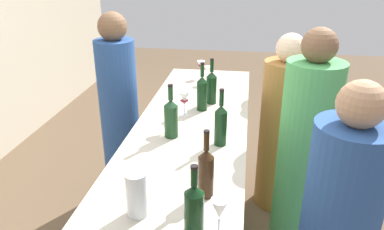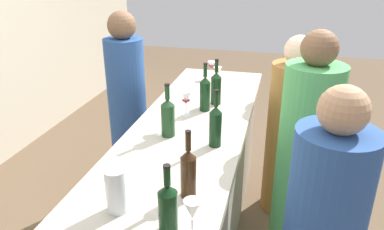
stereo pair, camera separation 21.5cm
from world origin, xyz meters
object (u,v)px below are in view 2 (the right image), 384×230
at_px(wine_bottle_far_right_dark_green, 216,87).
at_px(wine_glass_far_left, 186,99).
at_px(wine_bottle_second_left_amber_brown, 188,172).
at_px(person_center_guest, 290,136).
at_px(wine_bottle_leftmost_dark_green, 168,207).
at_px(person_right_guest, 303,171).
at_px(wine_bottle_second_right_olive_green, 168,116).
at_px(person_server_behind, 128,114).
at_px(wine_glass_near_left, 192,211).
at_px(water_pitcher, 116,190).
at_px(wine_bottle_center_dark_green, 215,125).
at_px(wine_glass_near_right, 212,66).
at_px(wine_bottle_rightmost_dark_green, 205,93).
at_px(wine_glass_near_center, 218,72).
at_px(wine_glass_far_center, 171,110).

xyz_separation_m(wine_bottle_far_right_dark_green, wine_glass_far_left, (-0.25, 0.16, -0.01)).
relative_size(wine_bottle_second_left_amber_brown, person_center_guest, 0.22).
xyz_separation_m(wine_bottle_leftmost_dark_green, person_right_guest, (0.96, -0.56, -0.33)).
xyz_separation_m(wine_bottle_second_right_olive_green, person_server_behind, (0.73, 0.59, -0.34)).
bearing_deg(wine_glass_near_left, water_pitcher, 77.67).
xyz_separation_m(wine_glass_near_left, person_server_behind, (1.54, 0.94, -0.33)).
distance_m(wine_bottle_center_dark_green, person_right_guest, 0.65).
xyz_separation_m(wine_bottle_second_left_amber_brown, person_center_guest, (1.37, -0.46, -0.43)).
distance_m(wine_glass_near_right, water_pitcher, 1.91).
relative_size(wine_bottle_center_dark_green, wine_glass_near_left, 2.08).
xyz_separation_m(wine_bottle_rightmost_dark_green, person_right_guest, (-0.29, -0.68, -0.35)).
bearing_deg(wine_bottle_center_dark_green, water_pitcher, 156.86).
distance_m(wine_bottle_second_right_olive_green, person_server_behind, 1.00).
height_order(wine_bottle_second_left_amber_brown, wine_bottle_rightmost_dark_green, wine_bottle_rightmost_dark_green).
bearing_deg(wine_glass_near_left, wine_bottle_second_left_amber_brown, 17.89).
height_order(wine_bottle_center_dark_green, wine_glass_near_center, wine_bottle_center_dark_green).
distance_m(wine_bottle_center_dark_green, water_pitcher, 0.74).
xyz_separation_m(wine_bottle_second_left_amber_brown, wine_bottle_center_dark_green, (0.51, -0.02, 0.00)).
height_order(wine_bottle_far_right_dark_green, wine_glass_near_right, wine_bottle_far_right_dark_green).
distance_m(wine_glass_near_right, wine_glass_far_center, 1.08).
distance_m(wine_glass_far_left, water_pitcher, 1.07).
distance_m(wine_bottle_second_left_amber_brown, person_center_guest, 1.51).
relative_size(wine_bottle_center_dark_green, person_center_guest, 0.23).
distance_m(wine_bottle_second_left_amber_brown, wine_bottle_second_right_olive_green, 0.62).
bearing_deg(wine_bottle_leftmost_dark_green, wine_glass_near_center, 4.57).
bearing_deg(wine_bottle_second_right_olive_green, wine_bottle_second_left_amber_brown, -154.28).
height_order(wine_glass_near_right, wine_glass_far_left, wine_glass_far_left).
bearing_deg(wine_glass_far_center, wine_glass_near_center, -7.15).
relative_size(wine_bottle_second_right_olive_green, wine_bottle_far_right_dark_green, 0.98).
distance_m(wine_bottle_leftmost_dark_green, wine_glass_near_right, 2.00).
bearing_deg(wine_bottle_second_right_olive_green, person_server_behind, 38.73).
relative_size(water_pitcher, person_server_behind, 0.12).
bearing_deg(person_center_guest, water_pitcher, 83.10).
height_order(wine_bottle_leftmost_dark_green, wine_bottle_second_left_amber_brown, wine_bottle_second_left_amber_brown).
height_order(wine_bottle_center_dark_green, wine_bottle_rightmost_dark_green, wine_bottle_rightmost_dark_green).
xyz_separation_m(wine_glass_far_left, water_pitcher, (-1.07, 0.02, -0.01)).
bearing_deg(wine_bottle_second_right_olive_green, water_pitcher, -179.55).
height_order(wine_bottle_rightmost_dark_green, wine_glass_far_left, wine_bottle_rightmost_dark_green).
bearing_deg(water_pitcher, person_server_behind, 21.96).
bearing_deg(wine_bottle_leftmost_dark_green, wine_bottle_center_dark_green, -3.20).
relative_size(wine_bottle_far_right_dark_green, wine_glass_near_center, 2.31).
relative_size(wine_bottle_far_right_dark_green, person_right_guest, 0.21).
bearing_deg(wine_bottle_center_dark_green, wine_glass_near_center, 9.80).
bearing_deg(wine_glass_far_left, wine_bottle_second_left_amber_brown, -164.38).
bearing_deg(water_pitcher, wine_bottle_leftmost_dark_green, -105.98).
xyz_separation_m(wine_bottle_far_right_dark_green, wine_glass_near_left, (-1.39, -0.17, -0.01)).
distance_m(wine_bottle_second_right_olive_green, wine_glass_far_center, 0.10).
bearing_deg(wine_bottle_center_dark_green, wine_glass_far_center, 63.44).
xyz_separation_m(wine_bottle_center_dark_green, wine_bottle_second_right_olive_green, (0.06, 0.30, -0.00)).
bearing_deg(wine_bottle_far_right_dark_green, person_server_behind, 78.88).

